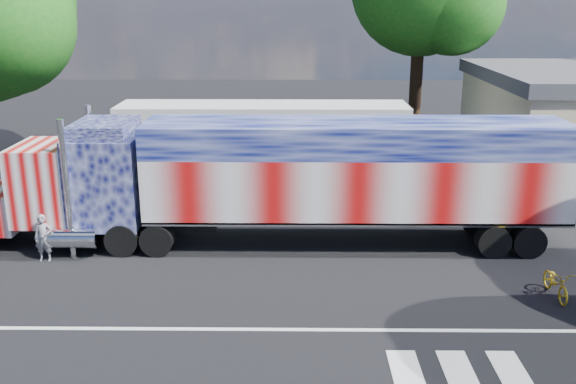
{
  "coord_description": "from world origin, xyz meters",
  "views": [
    {
      "loc": [
        0.23,
        -17.79,
        8.19
      ],
      "look_at": [
        0.0,
        3.0,
        1.9
      ],
      "focal_mm": 40.0,
      "sensor_mm": 36.0,
      "label": 1
    }
  ],
  "objects_px": {
    "coach_bus": "(263,144)",
    "woman": "(43,238)",
    "bicycle": "(556,283)",
    "semi_truck": "(276,178)"
  },
  "relations": [
    {
      "from": "coach_bus",
      "to": "woman",
      "type": "distance_m",
      "value": 11.16
    },
    {
      "from": "bicycle",
      "to": "woman",
      "type": "bearing_deg",
      "value": 170.06
    },
    {
      "from": "coach_bus",
      "to": "bicycle",
      "type": "height_order",
      "value": "coach_bus"
    },
    {
      "from": "coach_bus",
      "to": "woman",
      "type": "height_order",
      "value": "coach_bus"
    },
    {
      "from": "semi_truck",
      "to": "bicycle",
      "type": "height_order",
      "value": "semi_truck"
    },
    {
      "from": "coach_bus",
      "to": "bicycle",
      "type": "bearing_deg",
      "value": -51.95
    },
    {
      "from": "semi_truck",
      "to": "bicycle",
      "type": "bearing_deg",
      "value": -27.02
    },
    {
      "from": "semi_truck",
      "to": "coach_bus",
      "type": "relative_size",
      "value": 1.69
    },
    {
      "from": "semi_truck",
      "to": "woman",
      "type": "height_order",
      "value": "semi_truck"
    },
    {
      "from": "woman",
      "to": "bicycle",
      "type": "height_order",
      "value": "woman"
    }
  ]
}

